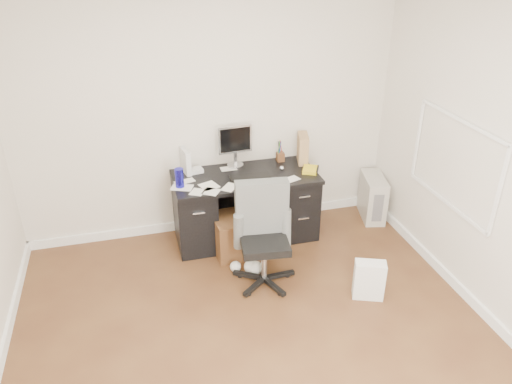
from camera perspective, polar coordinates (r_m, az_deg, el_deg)
ground at (r=4.24m, az=0.40°, el=-17.31°), size 4.00×4.00×0.00m
room_shell at (r=3.33m, az=0.90°, el=3.85°), size 4.02×4.02×2.71m
desk at (r=5.35m, az=-1.20°, el=-1.45°), size 1.50×0.70×0.75m
loose_papers at (r=5.11m, az=-3.28°, el=1.45°), size 1.10×0.60×0.00m
lcd_monitor at (r=5.32m, az=-2.42°, el=5.31°), size 0.39×0.24×0.47m
keyboard at (r=5.13m, az=-0.66°, el=1.73°), size 0.42×0.16×0.02m
computer_mouse at (r=5.29m, az=2.97°, el=2.72°), size 0.06×0.06×0.05m
travel_mug at (r=4.97m, az=-8.75°, el=1.60°), size 0.10×0.10×0.20m
white_binder at (r=5.25m, az=-8.06°, el=3.50°), size 0.14×0.24×0.26m
magazine_file at (r=5.47m, az=5.37°, el=4.98°), size 0.20×0.29×0.31m
pen_cup at (r=5.48m, az=2.81°, el=4.69°), size 0.10×0.10×0.23m
yellow_book at (r=5.30m, az=6.24°, el=2.55°), size 0.23×0.25×0.03m
paper_remote at (r=4.96m, az=0.49°, el=0.81°), size 0.33×0.29×0.02m
office_chair at (r=4.61m, az=0.96°, el=-5.25°), size 0.63×0.63×1.00m
pc_tower at (r=5.97m, az=13.18°, el=-0.57°), size 0.34×0.55×0.51m
shopping_bag at (r=4.72m, az=12.79°, el=-9.77°), size 0.33×0.29×0.37m
wicker_basket at (r=5.19m, az=-2.47°, el=-4.90°), size 0.45×0.45×0.42m
desk_printer at (r=5.56m, az=-5.35°, el=-3.86°), size 0.43×0.39×0.21m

